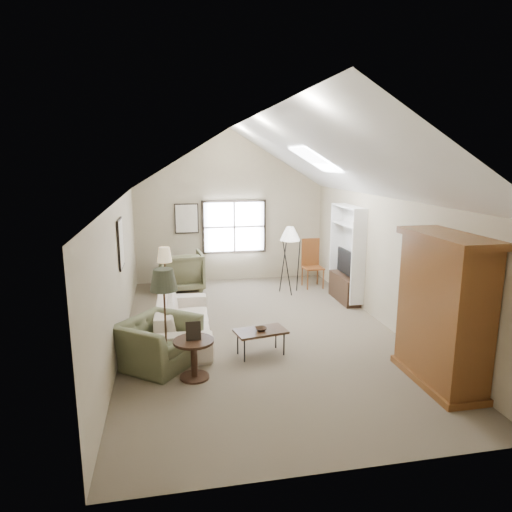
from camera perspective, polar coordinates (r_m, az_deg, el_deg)
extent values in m
cube|color=#665C49|center=(8.75, 0.51, -9.55)|extent=(5.00, 8.00, 0.01)
cube|color=tan|center=(12.24, -3.22, 2.76)|extent=(5.00, 0.01, 2.50)
cube|color=tan|center=(4.72, 10.50, -12.80)|extent=(5.00, 0.01, 2.50)
cube|color=tan|center=(8.26, -16.75, -2.27)|extent=(0.01, 8.00, 2.50)
cube|color=tan|center=(9.19, 15.99, -0.81)|extent=(0.01, 8.00, 2.50)
cube|color=black|center=(12.18, -2.74, 3.67)|extent=(1.72, 0.08, 1.42)
cube|color=black|center=(8.44, -16.56, 1.52)|extent=(0.68, 0.04, 0.88)
cube|color=black|center=(12.05, -8.67, 4.65)|extent=(0.62, 0.04, 0.78)
cube|color=brown|center=(7.07, 22.36, -6.32)|extent=(0.60, 1.50, 2.20)
cube|color=white|center=(10.56, 11.29, 0.51)|extent=(0.32, 1.30, 2.10)
cube|color=#382316|center=(10.75, 11.01, -3.94)|extent=(0.34, 1.18, 0.60)
cube|color=black|center=(10.60, 11.14, -0.72)|extent=(0.05, 0.90, 0.55)
imported|color=white|center=(8.47, -9.08, -7.89)|extent=(1.03, 2.45, 0.71)
imported|color=#585D41|center=(7.51, -12.10, -10.52)|extent=(1.49, 1.52, 0.74)
imported|color=#5F6144|center=(11.50, -9.30, -1.87)|extent=(1.12, 1.15, 0.97)
cube|color=#3A2417|center=(7.75, 0.60, -10.76)|extent=(0.91, 0.62, 0.43)
imported|color=#342615|center=(7.66, 0.60, -9.11)|extent=(0.24, 0.24, 0.05)
cylinder|color=#361F16|center=(7.01, -7.74, -12.64)|extent=(0.63, 0.63, 0.61)
cube|color=brown|center=(11.67, 7.14, -0.95)|extent=(0.50, 0.50, 1.23)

